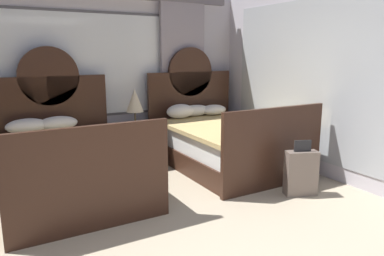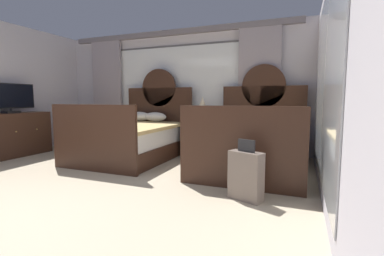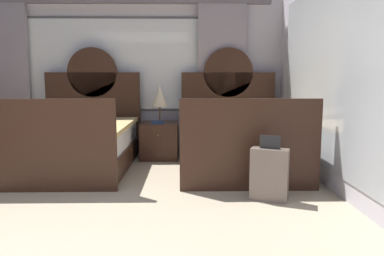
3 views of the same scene
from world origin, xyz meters
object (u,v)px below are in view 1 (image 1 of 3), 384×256
(nightstand_between_beds, at_px, (138,147))
(suitcase_on_floor, at_px, (301,173))
(bed_near_window, at_px, (68,164))
(book_on_nightstand, at_px, (139,129))
(table_lamp_on_nightstand, at_px, (135,101))
(bed_near_mirror, at_px, (223,141))

(nightstand_between_beds, distance_m, suitcase_on_floor, 2.49)
(bed_near_window, xyz_separation_m, book_on_nightstand, (1.15, 0.52, 0.22))
(table_lamp_on_nightstand, bearing_deg, nightstand_between_beds, -91.36)
(bed_near_mirror, bearing_deg, nightstand_between_beds, 151.44)
(nightstand_between_beds, relative_size, book_on_nightstand, 2.39)
(table_lamp_on_nightstand, bearing_deg, book_on_nightstand, -95.61)
(nightstand_between_beds, xyz_separation_m, table_lamp_on_nightstand, (0.00, 0.08, 0.72))
(book_on_nightstand, distance_m, suitcase_on_floor, 2.42)
(table_lamp_on_nightstand, bearing_deg, suitcase_on_floor, -59.23)
(suitcase_on_floor, bearing_deg, book_on_nightstand, 123.63)
(bed_near_mirror, relative_size, nightstand_between_beds, 3.62)
(bed_near_mirror, height_order, table_lamp_on_nightstand, bed_near_mirror)
(bed_near_mirror, relative_size, suitcase_on_floor, 3.22)
(bed_near_window, height_order, suitcase_on_floor, bed_near_window)
(bed_near_mirror, xyz_separation_m, nightstand_between_beds, (-1.16, 0.63, -0.09))
(bed_near_window, distance_m, table_lamp_on_nightstand, 1.51)
(book_on_nightstand, bearing_deg, nightstand_between_beds, 81.51)
(nightstand_between_beds, height_order, book_on_nightstand, book_on_nightstand)
(bed_near_window, relative_size, book_on_nightstand, 8.63)
(book_on_nightstand, relative_size, suitcase_on_floor, 0.37)
(bed_near_mirror, bearing_deg, book_on_nightstand, 156.49)
(bed_near_window, distance_m, nightstand_between_beds, 1.34)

